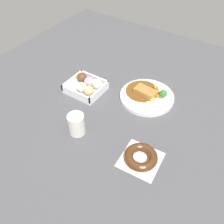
{
  "coord_description": "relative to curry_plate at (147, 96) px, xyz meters",
  "views": [
    {
      "loc": [
        -0.41,
        0.67,
        0.75
      ],
      "look_at": [
        -0.01,
        0.06,
        0.03
      ],
      "focal_mm": 38.74,
      "sensor_mm": 36.0,
      "label": 1
    }
  ],
  "objects": [
    {
      "name": "ground_plane",
      "position": [
        0.08,
        0.13,
        -0.01
      ],
      "size": [
        1.6,
        1.6,
        0.0
      ],
      "primitive_type": "plane",
      "color": "#4C4C51"
    },
    {
      "name": "chocolate_ring_donut",
      "position": [
        -0.14,
        0.32,
        0.0
      ],
      "size": [
        0.15,
        0.15,
        0.03
      ],
      "color": "white",
      "rests_on": "ground_plane"
    },
    {
      "name": "donut_box",
      "position": [
        0.27,
        0.11,
        0.01
      ],
      "size": [
        0.17,
        0.15,
        0.06
      ],
      "color": "white",
      "rests_on": "ground_plane"
    },
    {
      "name": "coffee_mug",
      "position": [
        0.14,
        0.34,
        0.03
      ],
      "size": [
        0.07,
        0.07,
        0.09
      ],
      "primitive_type": "cylinder",
      "color": "silver",
      "rests_on": "ground_plane"
    },
    {
      "name": "curry_plate",
      "position": [
        0.0,
        0.0,
        0.0
      ],
      "size": [
        0.25,
        0.25,
        0.06
      ],
      "color": "white",
      "rests_on": "ground_plane"
    }
  ]
}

